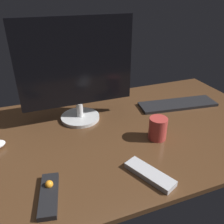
% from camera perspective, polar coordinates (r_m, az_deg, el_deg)
% --- Properties ---
extents(desk, '(1.40, 0.84, 0.02)m').
position_cam_1_polar(desk, '(1.07, 3.52, -4.38)').
color(desk, '#4C301C').
rests_on(desk, ground).
extents(monitor, '(0.50, 0.18, 0.47)m').
position_cam_1_polar(monitor, '(1.05, -8.56, 9.93)').
color(monitor, silver).
rests_on(monitor, desk).
extents(keyboard, '(0.42, 0.17, 0.01)m').
position_cam_1_polar(keyboard, '(1.30, 15.67, 1.84)').
color(keyboard, black).
rests_on(keyboard, desk).
extents(media_remote, '(0.08, 0.18, 0.04)m').
position_cam_1_polar(media_remote, '(0.78, -15.07, -18.68)').
color(media_remote, black).
rests_on(media_remote, desk).
extents(tv_remote, '(0.12, 0.19, 0.02)m').
position_cam_1_polar(tv_remote, '(0.83, 9.12, -14.66)').
color(tv_remote, '#B7B7BC').
rests_on(tv_remote, desk).
extents(coffee_mug, '(0.08, 0.08, 0.10)m').
position_cam_1_polar(coffee_mug, '(0.99, 11.05, -3.93)').
color(coffee_mug, '#B23833').
rests_on(coffee_mug, desk).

